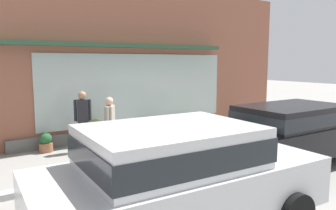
{
  "coord_description": "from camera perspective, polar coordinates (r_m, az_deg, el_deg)",
  "views": [
    {
      "loc": [
        -4.76,
        -6.56,
        2.48
      ],
      "look_at": [
        0.48,
        1.2,
        1.22
      ],
      "focal_mm": 35.22,
      "sensor_mm": 36.0,
      "label": 1
    }
  ],
  "objects": [
    {
      "name": "ground_plane",
      "position": [
        8.48,
        1.86,
        -9.36
      ],
      "size": [
        60.0,
        60.0,
        0.0
      ],
      "primitive_type": "plane",
      "color": "gray"
    },
    {
      "name": "curb_strip",
      "position": [
        8.31,
        2.68,
        -9.29
      ],
      "size": [
        14.0,
        0.24,
        0.12
      ],
      "primitive_type": "cube",
      "color": "#B2B2AD",
      "rests_on": "ground_plane"
    },
    {
      "name": "storefront",
      "position": [
        10.85,
        -8.04,
        7.37
      ],
      "size": [
        14.0,
        0.81,
        4.98
      ],
      "color": "#935642",
      "rests_on": "ground_plane"
    },
    {
      "name": "fire_hydrant",
      "position": [
        7.94,
        -12.35,
        -7.57
      ],
      "size": [
        0.42,
        0.39,
        0.83
      ],
      "color": "#4C8C47",
      "rests_on": "ground_plane"
    },
    {
      "name": "pedestrian_with_handbag",
      "position": [
        8.51,
        -10.11,
        -3.09
      ],
      "size": [
        0.51,
        0.55,
        1.57
      ],
      "rotation": [
        0.0,
        0.0,
        4.02
      ],
      "color": "brown",
      "rests_on": "ground_plane"
    },
    {
      "name": "pedestrian_passerby",
      "position": [
        9.29,
        -14.53,
        -1.94
      ],
      "size": [
        0.45,
        0.27,
        1.66
      ],
      "rotation": [
        0.0,
        0.0,
        6.0
      ],
      "color": "#232328",
      "rests_on": "ground_plane"
    },
    {
      "name": "parked_car_black",
      "position": [
        8.46,
        21.06,
        -4.07
      ],
      "size": [
        4.59,
        1.99,
        1.45
      ],
      "rotation": [
        0.0,
        0.0,
        -0.02
      ],
      "color": "black",
      "rests_on": "ground_plane"
    },
    {
      "name": "parked_car_silver",
      "position": [
        4.75,
        1.66,
        -11.7
      ],
      "size": [
        4.3,
        2.21,
        1.6
      ],
      "rotation": [
        0.0,
        0.0,
        -0.05
      ],
      "color": "silver",
      "rests_on": "ground_plane"
    },
    {
      "name": "potted_plant_by_entrance",
      "position": [
        10.16,
        -12.42,
        -4.31
      ],
      "size": [
        0.5,
        0.5,
        0.74
      ],
      "color": "#33473D",
      "rests_on": "ground_plane"
    },
    {
      "name": "potted_plant_near_hydrant",
      "position": [
        13.17,
        12.7,
        -1.47
      ],
      "size": [
        0.39,
        0.39,
        0.75
      ],
      "color": "#B7B2A3",
      "rests_on": "ground_plane"
    },
    {
      "name": "potted_plant_low_front",
      "position": [
        10.98,
        -2.79,
        -3.91
      ],
      "size": [
        0.42,
        0.42,
        0.57
      ],
      "color": "#9E6042",
      "rests_on": "ground_plane"
    },
    {
      "name": "potted_plant_doorstep",
      "position": [
        11.8,
        3.6,
        -3.03
      ],
      "size": [
        0.35,
        0.35,
        0.55
      ],
      "color": "#B7B2A3",
      "rests_on": "ground_plane"
    },
    {
      "name": "potted_plant_window_right",
      "position": [
        9.68,
        -20.39,
        -6.12
      ],
      "size": [
        0.37,
        0.37,
        0.53
      ],
      "color": "#9E6042",
      "rests_on": "ground_plane"
    }
  ]
}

